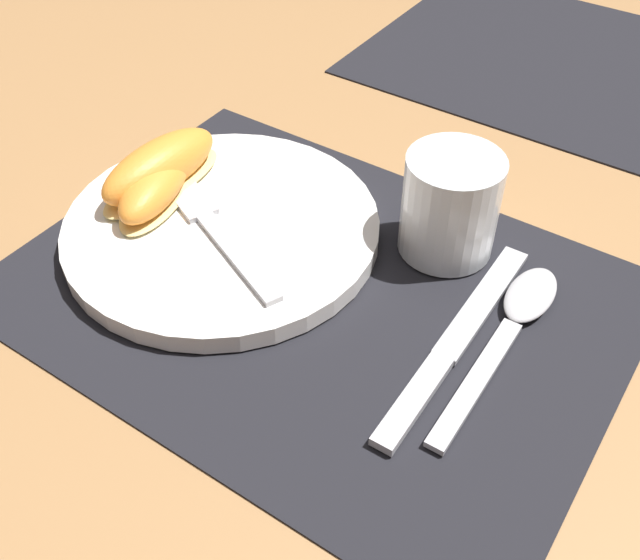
# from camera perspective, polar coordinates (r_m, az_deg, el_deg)

# --- Properties ---
(ground_plane) EXTENTS (3.00, 3.00, 0.00)m
(ground_plane) POSITION_cam_1_polar(r_m,az_deg,el_deg) (0.58, -0.40, -0.99)
(ground_plane) COLOR #A37547
(placemat) EXTENTS (0.46, 0.34, 0.00)m
(placemat) POSITION_cam_1_polar(r_m,az_deg,el_deg) (0.58, -0.40, -0.84)
(placemat) COLOR black
(placemat) RESTS_ON ground_plane
(placemat_far) EXTENTS (0.46, 0.34, 0.00)m
(placemat_far) POSITION_cam_1_polar(r_m,az_deg,el_deg) (0.92, 19.12, 15.17)
(placemat_far) COLOR black
(placemat_far) RESTS_ON ground_plane
(plate) EXTENTS (0.26, 0.26, 0.02)m
(plate) POSITION_cam_1_polar(r_m,az_deg,el_deg) (0.62, -7.47, 3.94)
(plate) COLOR white
(plate) RESTS_ON placemat
(juice_glass) EXTENTS (0.08, 0.08, 0.08)m
(juice_glass) POSITION_cam_1_polar(r_m,az_deg,el_deg) (0.60, 9.83, 5.23)
(juice_glass) COLOR silver
(juice_glass) RESTS_ON placemat
(knife) EXTENTS (0.02, 0.22, 0.01)m
(knife) POSITION_cam_1_polar(r_m,az_deg,el_deg) (0.54, 10.12, -4.77)
(knife) COLOR #BCBCC1
(knife) RESTS_ON placemat
(spoon) EXTENTS (0.03, 0.19, 0.01)m
(spoon) POSITION_cam_1_polar(r_m,az_deg,el_deg) (0.57, 14.78, -2.68)
(spoon) COLOR #BCBCC1
(spoon) RESTS_ON placemat
(fork) EXTENTS (0.18, 0.09, 0.00)m
(fork) POSITION_cam_1_polar(r_m,az_deg,el_deg) (0.61, -8.46, 4.41)
(fork) COLOR #BCBCC1
(fork) RESTS_ON plate
(citrus_wedge_0) EXTENTS (0.06, 0.13, 0.04)m
(citrus_wedge_0) POSITION_cam_1_polar(r_m,az_deg,el_deg) (0.65, -12.09, 8.29)
(citrus_wedge_0) COLOR #F4DB84
(citrus_wedge_0) RESTS_ON plate
(citrus_wedge_1) EXTENTS (0.07, 0.11, 0.03)m
(citrus_wedge_1) POSITION_cam_1_polar(r_m,az_deg,el_deg) (0.64, -12.68, 6.72)
(citrus_wedge_1) COLOR #F4DB84
(citrus_wedge_1) RESTS_ON plate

